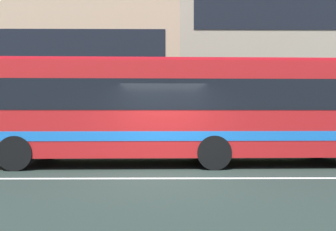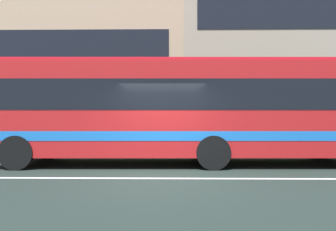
# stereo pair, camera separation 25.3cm
# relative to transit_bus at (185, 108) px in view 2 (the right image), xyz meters

# --- Properties ---
(ground_plane) EXTENTS (160.00, 160.00, 0.00)m
(ground_plane) POSITION_rel_transit_bus_xyz_m (-0.71, -2.39, -1.82)
(ground_plane) COLOR #24302A
(lane_centre_line) EXTENTS (60.00, 0.16, 0.01)m
(lane_centre_line) POSITION_rel_transit_bus_xyz_m (-0.71, -2.39, -1.81)
(lane_centre_line) COLOR silver
(lane_centre_line) RESTS_ON ground_plane
(hedge_row_far) EXTENTS (14.64, 1.10, 0.93)m
(hedge_row_far) POSITION_rel_transit_bus_xyz_m (2.40, 3.73, -1.36)
(hedge_row_far) COLOR #284A19
(hedge_row_far) RESTS_ON ground_plane
(apartment_block_left) EXTENTS (21.63, 10.25, 9.75)m
(apartment_block_left) POSITION_rel_transit_bus_xyz_m (-10.60, 13.24, 3.06)
(apartment_block_left) COLOR tan
(apartment_block_left) RESTS_ON ground_plane
(apartment_block_right) EXTENTS (20.09, 10.25, 13.79)m
(apartment_block_right) POSITION_rel_transit_bus_xyz_m (10.25, 13.24, 5.08)
(apartment_block_right) COLOR tan
(apartment_block_right) RESTS_ON ground_plane
(transit_bus) EXTENTS (11.98, 2.76, 3.30)m
(transit_bus) POSITION_rel_transit_bus_xyz_m (0.00, 0.00, 0.00)
(transit_bus) COLOR red
(transit_bus) RESTS_ON ground_plane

